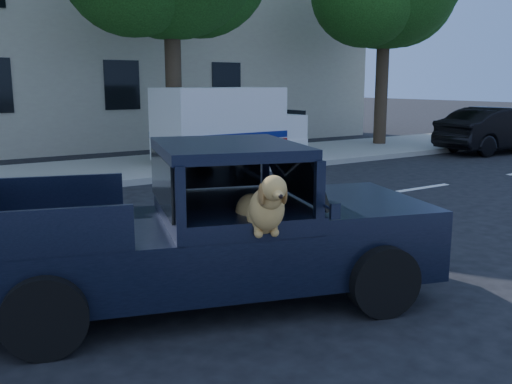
# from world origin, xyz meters

# --- Properties ---
(ground) EXTENTS (120.00, 120.00, 0.00)m
(ground) POSITION_xyz_m (0.00, 0.00, 0.00)
(ground) COLOR black
(ground) RESTS_ON ground
(lane_stripes) EXTENTS (21.60, 0.14, 0.01)m
(lane_stripes) POSITION_xyz_m (2.00, 3.40, 0.01)
(lane_stripes) COLOR silver
(lane_stripes) RESTS_ON ground
(building_main) EXTENTS (26.00, 6.00, 9.00)m
(building_main) POSITION_xyz_m (3.00, 16.50, 4.50)
(building_main) COLOR beige
(building_main) RESTS_ON ground
(pickup_truck) EXTENTS (5.02, 3.15, 1.68)m
(pickup_truck) POSITION_xyz_m (0.80, 0.31, 0.57)
(pickup_truck) COLOR black
(pickup_truck) RESTS_ON ground
(mail_truck) EXTENTS (3.99, 2.11, 2.16)m
(mail_truck) POSITION_xyz_m (5.93, 8.31, 0.94)
(mail_truck) COLOR silver
(mail_truck) RESTS_ON ground
(parked_sedan) EXTENTS (2.12, 4.68, 1.49)m
(parked_sedan) POSITION_xyz_m (15.24, 6.35, 0.75)
(parked_sedan) COLOR black
(parked_sedan) RESTS_ON ground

